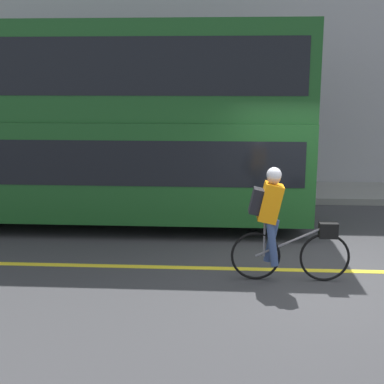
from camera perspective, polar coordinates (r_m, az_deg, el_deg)
name	(u,v)px	position (r m, az deg, el deg)	size (l,w,h in m)	color
ground_plane	(318,276)	(8.25, 13.34, -8.67)	(80.00, 80.00, 0.00)	#38383A
road_center_line	(316,270)	(8.44, 13.10, -8.15)	(50.00, 0.14, 0.01)	yellow
sidewalk_curb	(281,192)	(13.51, 9.49, 0.00)	(60.00, 2.03, 0.15)	gray
building_facade	(282,40)	(14.40, 9.55, 15.70)	(60.00, 0.30, 7.62)	#9E9EA3
bus	(55,117)	(10.88, -14.37, 7.77)	(9.80, 2.47, 3.85)	black
cyclist_on_bike	(279,221)	(7.69, 9.26, -3.04)	(1.70, 0.32, 1.66)	black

